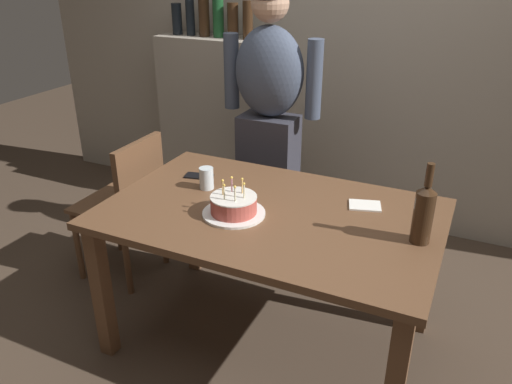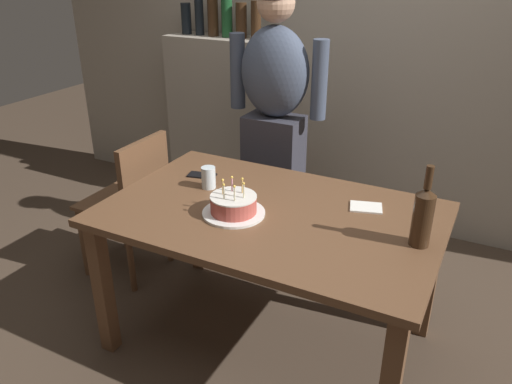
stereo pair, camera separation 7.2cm
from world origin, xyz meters
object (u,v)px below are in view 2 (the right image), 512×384
(water_glass_near, at_px, (209,178))
(cell_phone, at_px, (202,175))
(birthday_cake, at_px, (234,206))
(napkin_stack, at_px, (366,207))
(dining_chair, at_px, (134,196))
(person_man_bearded, at_px, (274,124))
(wine_bottle, at_px, (423,215))

(water_glass_near, distance_m, cell_phone, 0.16)
(birthday_cake, height_order, napkin_stack, birthday_cake)
(birthday_cake, relative_size, dining_chair, 0.32)
(person_man_bearded, distance_m, dining_chair, 0.93)
(person_man_bearded, bearing_deg, napkin_stack, 142.27)
(wine_bottle, height_order, person_man_bearded, person_man_bearded)
(wine_bottle, distance_m, cell_phone, 1.16)
(cell_phone, xyz_separation_m, napkin_stack, (0.86, 0.03, 0.00))
(person_man_bearded, bearing_deg, cell_phone, 77.72)
(dining_chair, bearing_deg, wine_bottle, 83.48)
(birthday_cake, bearing_deg, napkin_stack, 32.77)
(birthday_cake, height_order, wine_bottle, wine_bottle)
(wine_bottle, xyz_separation_m, person_man_bearded, (-1.01, 0.78, 0.00))
(water_glass_near, distance_m, dining_chair, 0.66)
(birthday_cake, bearing_deg, person_man_bearded, 104.20)
(napkin_stack, relative_size, dining_chair, 0.16)
(water_glass_near, relative_size, napkin_stack, 0.76)
(cell_phone, height_order, person_man_bearded, person_man_bearded)
(birthday_cake, height_order, person_man_bearded, person_man_bearded)
(person_man_bearded, height_order, dining_chair, person_man_bearded)
(birthday_cake, relative_size, person_man_bearded, 0.17)
(water_glass_near, xyz_separation_m, dining_chair, (-0.59, 0.11, -0.28))
(birthday_cake, bearing_deg, dining_chair, 160.59)
(water_glass_near, bearing_deg, wine_bottle, -4.38)
(napkin_stack, relative_size, person_man_bearded, 0.09)
(birthday_cake, distance_m, person_man_bearded, 0.93)
(water_glass_near, distance_m, person_man_bearded, 0.71)
(dining_chair, bearing_deg, birthday_cake, 70.59)
(water_glass_near, distance_m, napkin_stack, 0.77)
(wine_bottle, xyz_separation_m, dining_chair, (-1.62, 0.19, -0.36))
(water_glass_near, xyz_separation_m, napkin_stack, (0.76, 0.14, -0.05))
(water_glass_near, distance_m, wine_bottle, 1.04)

